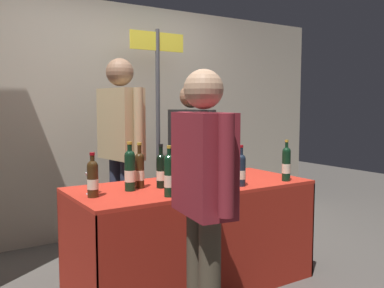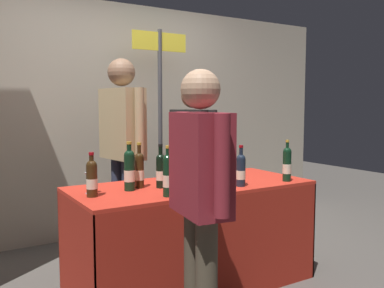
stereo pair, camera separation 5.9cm
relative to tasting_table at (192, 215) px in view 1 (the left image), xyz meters
name	(u,v)px [view 1 (the left image)]	position (x,y,z in m)	size (l,w,h in m)	color
ground_plane	(192,284)	(0.00, 0.00, -0.55)	(12.00, 12.00, 0.00)	#514C47
back_partition	(110,120)	(0.00, 1.61, 0.67)	(5.58, 0.12, 2.42)	#B2A893
tasting_table	(192,215)	(0.00, 0.00, 0.00)	(1.79, 0.79, 0.78)	red
featured_wine_bottle	(169,175)	(-0.36, -0.29, 0.38)	(0.07, 0.07, 0.33)	black
display_bottle_0	(140,169)	(-0.40, 0.07, 0.37)	(0.07, 0.07, 0.33)	#38230F
display_bottle_1	(161,170)	(-0.27, -0.01, 0.36)	(0.07, 0.07, 0.31)	black
display_bottle_2	(286,163)	(0.69, -0.29, 0.37)	(0.07, 0.07, 0.32)	black
display_bottle_3	(206,162)	(0.23, 0.15, 0.37)	(0.08, 0.08, 0.30)	#192333
display_bottle_4	(241,169)	(0.25, -0.26, 0.36)	(0.07, 0.07, 0.30)	#192333
display_bottle_5	(130,170)	(-0.49, 0.02, 0.38)	(0.07, 0.07, 0.34)	black
display_bottle_6	(93,178)	(-0.78, -0.04, 0.36)	(0.07, 0.07, 0.29)	#38230F
wine_glass_near_vendor	(130,171)	(-0.40, 0.23, 0.34)	(0.07, 0.07, 0.14)	silver
wine_glass_mid	(91,179)	(-0.76, 0.06, 0.34)	(0.07, 0.07, 0.14)	silver
vendor_presenter	(121,137)	(-0.19, 0.88, 0.54)	(0.28, 0.63, 1.78)	#2D3347
vendor_assistant	(191,153)	(0.41, 0.65, 0.38)	(0.30, 0.56, 1.56)	#4C4233
taster_foreground_right	(203,186)	(-0.41, -0.76, 0.38)	(0.27, 0.58, 1.56)	#4C4233
booth_signpost	(158,107)	(0.36, 1.22, 0.80)	(0.60, 0.04, 2.13)	#47474C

